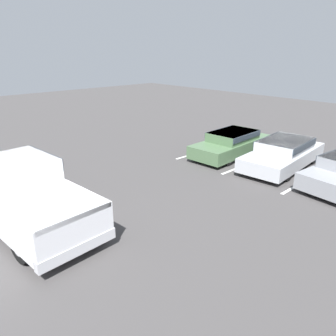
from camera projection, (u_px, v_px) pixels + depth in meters
The scene contains 8 objects.
ground_plane at pixel (19, 240), 8.69m from camera, with size 60.00×60.00×0.00m, color #423F3F.
stall_stripe_a at pixel (211, 149), 16.60m from camera, with size 0.12×4.88×0.01m, color white.
stall_stripe_b at pixel (256, 161), 14.79m from camera, with size 0.12×4.88×0.01m, color white.
stall_stripe_c at pixel (313, 177), 12.98m from camera, with size 0.12×4.88×0.01m, color white.
pickup_truck at pixel (23, 194), 9.16m from camera, with size 5.70×2.43×1.91m.
parked_sedan_a at pixel (232, 143), 15.40m from camera, with size 1.94×4.53×1.15m.
parked_sedan_b at pixel (283, 152), 13.84m from camera, with size 2.23×4.80×1.19m.
wheel_stop_curb at pixel (267, 142), 17.56m from camera, with size 1.61×0.20×0.14m, color #B7B2A8.
Camera 1 is at (8.19, -2.22, 4.78)m, focal length 35.00 mm.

